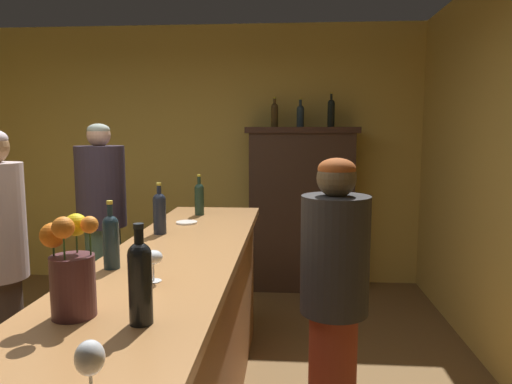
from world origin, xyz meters
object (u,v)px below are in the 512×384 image
display_bottle_midleft (300,115)px  wine_bottle_rose (111,239)px  bar_counter (172,356)px  display_bottle_center (331,112)px  bartender (334,299)px  wine_bottle_syrah (140,278)px  patron_in_navy (102,220)px  display_bottle_left (275,114)px  wine_bottle_malbec (160,211)px  wine_glass_front (153,258)px  wine_glass_mid (90,360)px  flower_arrangement (71,271)px  wine_bottle_riesling (199,197)px  display_cabinet (301,206)px  cheese_plate (187,222)px

display_bottle_midleft → wine_bottle_rose: bearing=-107.5°
bar_counter → display_bottle_center: 3.11m
bartender → display_bottle_center: bearing=-100.8°
wine_bottle_syrah → bartender: bartender is taller
bar_counter → bartender: bearing=0.7°
wine_bottle_syrah → display_bottle_center: display_bottle_center is taller
patron_in_navy → bartender: bearing=0.4°
display_bottle_left → patron_in_navy: bearing=-139.4°
bar_counter → wine_bottle_syrah: wine_bottle_syrah is taller
wine_bottle_malbec → bartender: (1.00, -0.53, -0.33)m
wine_bottle_syrah → wine_glass_front: 0.43m
wine_glass_mid → patron_in_navy: (-1.10, 2.73, -0.21)m
flower_arrangement → display_bottle_center: bearing=71.6°
wine_glass_mid → display_bottle_center: size_ratio=0.46×
wine_bottle_riesling → display_bottle_midleft: size_ratio=1.04×
wine_glass_mid → display_bottle_left: (0.27, 3.90, 0.68)m
wine_glass_front → display_bottle_left: size_ratio=0.44×
flower_arrangement → display_cabinet: bearing=76.2°
display_bottle_left → display_bottle_center: (0.57, 0.00, 0.02)m
display_bottle_left → patron_in_navy: (-1.37, -1.17, -0.90)m
cheese_plate → patron_in_navy: size_ratio=0.08×
wine_bottle_malbec → wine_bottle_syrah: size_ratio=0.95×
bar_counter → display_cabinet: (0.70, 2.64, 0.36)m
display_bottle_midleft → patron_in_navy: 2.19m
wine_bottle_rose → display_cabinet: bearing=72.1°
wine_bottle_malbec → wine_glass_mid: 1.83m
bar_counter → display_cabinet: bearing=75.1°
display_bottle_midleft → display_bottle_center: size_ratio=0.84×
display_bottle_left → bartender: size_ratio=0.20×
wine_glass_mid → bartender: size_ratio=0.11×
wine_bottle_riesling → wine_glass_mid: size_ratio=1.89×
display_bottle_left → bartender: display_bottle_left is taller
wine_glass_front → wine_bottle_rose: bearing=144.8°
wine_bottle_syrah → patron_in_navy: (-1.06, 2.26, -0.25)m
wine_bottle_riesling → display_bottle_center: size_ratio=0.87×
display_cabinet → wine_bottle_syrah: size_ratio=5.17×
bar_counter → wine_glass_front: size_ratio=23.49×
display_cabinet → wine_bottle_riesling: (-0.79, -1.44, 0.28)m
bar_counter → wine_glass_front: wine_glass_front is taller
cheese_plate → wine_bottle_syrah: bearing=-82.4°
wine_glass_mid → display_bottle_midleft: display_bottle_midleft is taller
patron_in_navy → bartender: 2.28m
wine_glass_mid → patron_in_navy: 2.95m
cheese_plate → display_bottle_left: bearing=73.4°
display_cabinet → wine_bottle_malbec: 2.30m
display_cabinet → wine_bottle_riesling: display_cabinet is taller
flower_arrangement → wine_glass_mid: bearing=-60.9°
wine_glass_mid → cheese_plate: bearing=97.0°
patron_in_navy → wine_bottle_malbec: bearing=-11.1°
wine_glass_mid → flower_arrangement: size_ratio=0.46×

